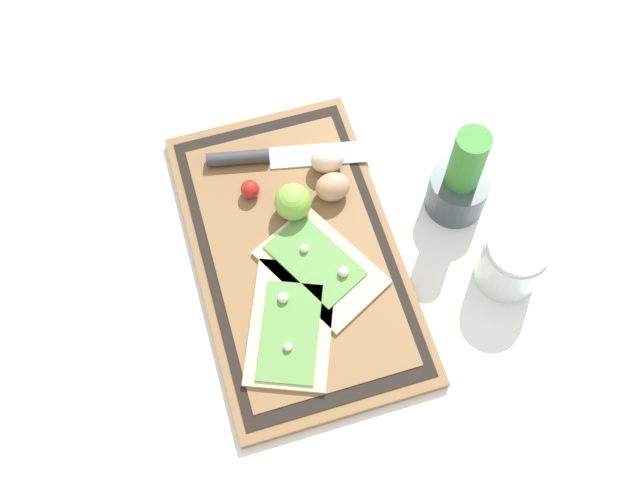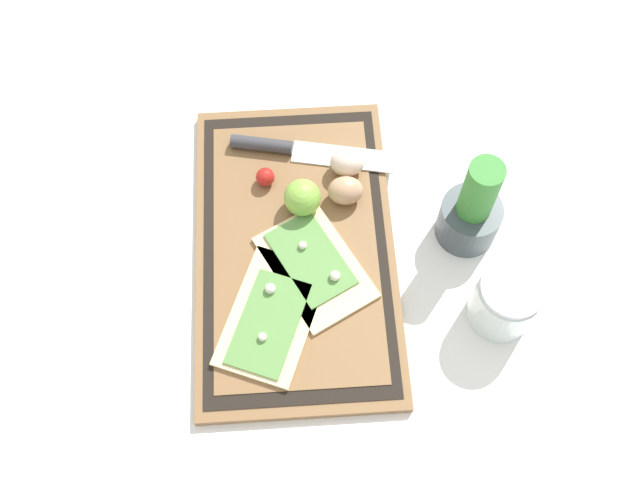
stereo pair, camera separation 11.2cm
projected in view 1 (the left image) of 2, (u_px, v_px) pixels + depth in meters
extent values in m
plane|color=white|center=(296.00, 257.00, 1.15)|extent=(6.00, 6.00, 0.00)
cube|color=brown|center=(296.00, 254.00, 1.14)|extent=(0.52, 0.30, 0.02)
cube|color=black|center=(296.00, 252.00, 1.13)|extent=(0.48, 0.28, 0.00)
cube|color=brown|center=(296.00, 252.00, 1.13)|extent=(0.44, 0.25, 0.00)
cube|color=beige|center=(291.00, 324.00, 1.07)|extent=(0.22, 0.18, 0.01)
cube|color=#568942|center=(290.00, 332.00, 1.06)|extent=(0.17, 0.13, 0.00)
sphere|color=silver|center=(283.00, 298.00, 1.08)|extent=(0.02, 0.02, 0.02)
sphere|color=silver|center=(288.00, 347.00, 1.05)|extent=(0.01, 0.01, 0.01)
cube|color=beige|center=(321.00, 268.00, 1.11)|extent=(0.21, 0.19, 0.01)
cube|color=#568942|center=(315.00, 260.00, 1.11)|extent=(0.16, 0.14, 0.00)
sphere|color=silver|center=(343.00, 272.00, 1.10)|extent=(0.02, 0.02, 0.02)
sphere|color=silver|center=(304.00, 249.00, 1.11)|extent=(0.01, 0.01, 0.01)
cube|color=silver|center=(321.00, 155.00, 1.20)|extent=(0.07, 0.17, 0.00)
cylinder|color=#38383D|center=(238.00, 158.00, 1.19)|extent=(0.04, 0.10, 0.02)
ellipsoid|color=tan|center=(333.00, 187.00, 1.15)|extent=(0.04, 0.05, 0.04)
ellipsoid|color=beige|center=(327.00, 159.00, 1.18)|extent=(0.04, 0.05, 0.04)
sphere|color=#7FB742|center=(293.00, 202.00, 1.13)|extent=(0.06, 0.06, 0.06)
sphere|color=red|center=(250.00, 189.00, 1.16)|extent=(0.03, 0.03, 0.03)
cylinder|color=#3D474C|center=(457.00, 192.00, 1.15)|extent=(0.09, 0.09, 0.07)
cylinder|color=#388433|center=(465.00, 167.00, 1.09)|extent=(0.05, 0.05, 0.15)
cylinder|color=silver|center=(511.00, 262.00, 1.09)|extent=(0.09, 0.09, 0.09)
cylinder|color=#B73323|center=(507.00, 270.00, 1.12)|extent=(0.08, 0.08, 0.03)
cylinder|color=silver|center=(519.00, 248.00, 1.05)|extent=(0.09, 0.09, 0.01)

